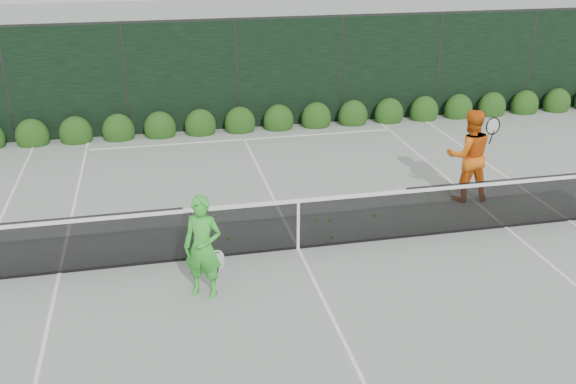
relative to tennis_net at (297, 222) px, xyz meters
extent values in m
plane|color=gray|center=(0.02, 0.00, -0.53)|extent=(80.00, 80.00, 0.00)
cube|color=black|center=(-4.18, 0.00, -0.02)|extent=(4.40, 0.01, 1.02)
cube|color=black|center=(0.02, 0.00, -0.05)|extent=(4.00, 0.01, 0.96)
cube|color=black|center=(4.22, 0.00, -0.02)|extent=(4.40, 0.01, 1.02)
cube|color=white|center=(0.02, 0.00, 0.41)|extent=(12.80, 0.03, 0.07)
cube|color=black|center=(0.02, 0.00, -0.51)|extent=(12.80, 0.02, 0.04)
cube|color=white|center=(0.02, 0.00, -0.07)|extent=(0.05, 0.03, 0.91)
imported|color=green|center=(-1.75, -1.16, 0.30)|extent=(0.72, 0.62, 1.67)
torus|color=silver|center=(-1.55, -1.06, -0.02)|extent=(0.29, 0.14, 0.30)
cylinder|color=black|center=(-1.55, -1.06, -0.26)|extent=(0.10, 0.03, 0.30)
imported|color=orange|center=(3.98, 1.44, 0.45)|extent=(1.04, 0.87, 1.95)
torus|color=black|center=(4.33, 1.24, 1.12)|extent=(0.30, 0.04, 0.30)
cylinder|color=black|center=(4.33, 1.24, 0.88)|extent=(0.10, 0.03, 0.30)
cube|color=white|center=(5.51, 0.00, -0.53)|extent=(0.06, 23.77, 0.01)
cube|color=white|center=(-4.09, 0.00, -0.53)|extent=(0.06, 23.77, 0.01)
cube|color=white|center=(4.14, 0.00, -0.53)|extent=(0.06, 23.77, 0.01)
cube|color=white|center=(0.02, 11.88, -0.53)|extent=(11.03, 0.06, 0.01)
cube|color=white|center=(0.02, 6.40, -0.53)|extent=(8.23, 0.06, 0.01)
cube|color=white|center=(0.02, 0.00, -0.53)|extent=(0.06, 12.80, 0.01)
cube|color=black|center=(0.02, 7.50, 0.97)|extent=(32.00, 0.06, 3.00)
cube|color=#262826|center=(0.02, 7.50, 2.50)|extent=(32.00, 0.06, 0.06)
cylinder|color=#262826|center=(-5.98, 7.50, 0.97)|extent=(0.08, 0.08, 3.00)
cylinder|color=#262826|center=(-2.98, 7.50, 0.97)|extent=(0.08, 0.08, 3.00)
cylinder|color=#262826|center=(0.02, 7.50, 0.97)|extent=(0.08, 0.08, 3.00)
cylinder|color=#262826|center=(3.02, 7.50, 0.97)|extent=(0.08, 0.08, 3.00)
cylinder|color=#262826|center=(6.02, 7.50, 0.97)|extent=(0.08, 0.08, 3.00)
cylinder|color=#262826|center=(9.02, 7.50, 0.97)|extent=(0.08, 0.08, 3.00)
ellipsoid|color=#15350E|center=(-5.48, 7.15, -0.30)|extent=(0.86, 0.65, 0.94)
ellipsoid|color=#15350E|center=(-4.38, 7.15, -0.30)|extent=(0.86, 0.65, 0.94)
ellipsoid|color=#15350E|center=(-3.28, 7.15, -0.30)|extent=(0.86, 0.65, 0.94)
ellipsoid|color=#15350E|center=(-2.18, 7.15, -0.30)|extent=(0.86, 0.65, 0.94)
ellipsoid|color=#15350E|center=(-1.08, 7.15, -0.30)|extent=(0.86, 0.65, 0.94)
ellipsoid|color=#15350E|center=(0.02, 7.15, -0.30)|extent=(0.86, 0.65, 0.94)
ellipsoid|color=#15350E|center=(1.12, 7.15, -0.30)|extent=(0.86, 0.65, 0.94)
ellipsoid|color=#15350E|center=(2.22, 7.15, -0.30)|extent=(0.86, 0.65, 0.94)
ellipsoid|color=#15350E|center=(3.32, 7.15, -0.30)|extent=(0.86, 0.65, 0.94)
ellipsoid|color=#15350E|center=(4.42, 7.15, -0.30)|extent=(0.86, 0.65, 0.94)
ellipsoid|color=#15350E|center=(5.52, 7.15, -0.30)|extent=(0.86, 0.65, 0.94)
ellipsoid|color=#15350E|center=(6.62, 7.15, -0.30)|extent=(0.86, 0.65, 0.94)
ellipsoid|color=#15350E|center=(7.72, 7.15, -0.30)|extent=(0.86, 0.65, 0.94)
ellipsoid|color=#15350E|center=(8.82, 7.15, -0.30)|extent=(0.86, 0.65, 0.94)
ellipsoid|color=#15350E|center=(9.92, 7.15, -0.30)|extent=(0.86, 0.65, 0.94)
sphere|color=#C6F336|center=(-1.16, 0.63, -0.50)|extent=(0.07, 0.07, 0.07)
sphere|color=#C6F336|center=(1.83, 1.01, -0.50)|extent=(0.07, 0.07, 0.07)
sphere|color=#C6F336|center=(0.67, 1.05, -0.50)|extent=(0.07, 0.07, 0.07)
sphere|color=#C6F336|center=(0.73, 0.26, -0.50)|extent=(0.07, 0.07, 0.07)
sphere|color=#C6F336|center=(0.89, 1.00, -0.50)|extent=(0.07, 0.07, 0.07)
sphere|color=#C6F336|center=(-1.41, 1.20, -0.50)|extent=(0.07, 0.07, 0.07)
sphere|color=#C6F336|center=(-1.79, 0.98, -0.50)|extent=(0.07, 0.07, 0.07)
camera|label=1|loc=(-2.33, -9.97, 4.94)|focal=40.00mm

